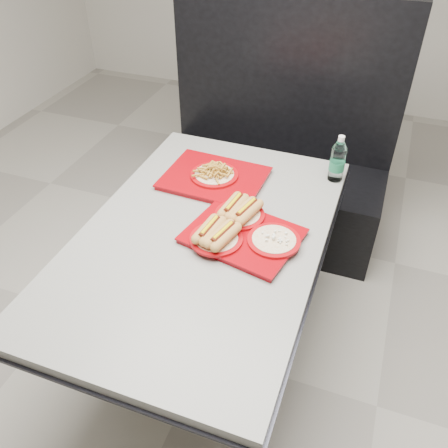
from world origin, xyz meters
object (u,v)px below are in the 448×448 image
(diner_table, at_px, (203,265))
(booth_bench, at_px, (273,168))
(tray_near, at_px, (240,230))
(water_bottle, at_px, (338,161))
(tray_far, at_px, (214,176))

(diner_table, bearing_deg, booth_bench, 90.00)
(diner_table, xyz_separation_m, tray_near, (0.14, 0.03, 0.20))
(diner_table, bearing_deg, water_bottle, 53.58)
(diner_table, relative_size, tray_near, 3.10)
(water_bottle, bearing_deg, tray_far, -158.17)
(diner_table, height_order, tray_near, tray_near)
(tray_near, distance_m, tray_far, 0.39)
(tray_far, bearing_deg, tray_near, -54.85)
(diner_table, xyz_separation_m, tray_far, (-0.09, 0.35, 0.19))
(tray_far, height_order, water_bottle, water_bottle)
(water_bottle, bearing_deg, diner_table, -126.42)
(diner_table, bearing_deg, tray_near, 14.11)
(booth_bench, height_order, water_bottle, booth_bench)
(tray_near, relative_size, water_bottle, 2.16)
(diner_table, relative_size, water_bottle, 6.71)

